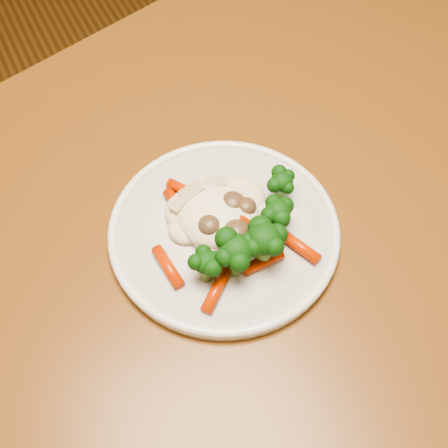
% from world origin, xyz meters
% --- Properties ---
extents(dining_table, '(1.49, 1.19, 0.75)m').
position_xyz_m(dining_table, '(-0.35, -0.27, 0.66)').
color(dining_table, brown).
rests_on(dining_table, ground).
extents(plate, '(0.24, 0.24, 0.01)m').
position_xyz_m(plate, '(-0.46, -0.23, 0.76)').
color(plate, white).
rests_on(plate, dining_table).
extents(meal, '(0.17, 0.16, 0.05)m').
position_xyz_m(meal, '(-0.45, -0.24, 0.78)').
color(meal, '#F3E9C2').
rests_on(meal, plate).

